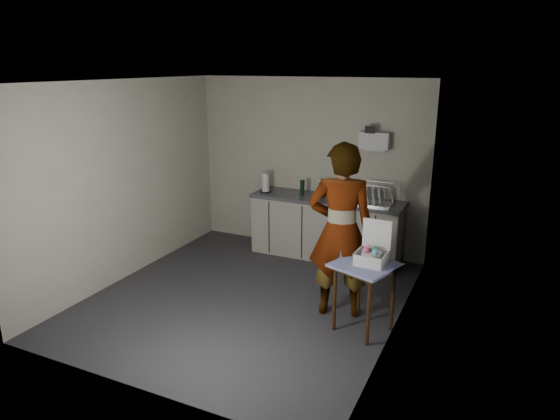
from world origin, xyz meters
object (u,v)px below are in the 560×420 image
at_px(paper_towel, 266,183).
at_px(kitchen_counter, 326,229).
at_px(dark_bottle, 302,188).
at_px(soap_bottle, 322,188).
at_px(standing_man, 341,231).
at_px(soda_can, 319,194).
at_px(dish_rack, 376,200).
at_px(side_table, 365,273).
at_px(bakery_box, 372,254).

bearing_deg(paper_towel, kitchen_counter, 4.32).
bearing_deg(dark_bottle, soap_bottle, 2.59).
distance_m(standing_man, soap_bottle, 1.79).
distance_m(soda_can, dark_bottle, 0.28).
distance_m(kitchen_counter, dish_rack, 0.92).
bearing_deg(dark_bottle, standing_man, -54.68).
relative_size(soap_bottle, dish_rack, 0.66).
height_order(dark_bottle, dish_rack, dish_rack).
xyz_separation_m(standing_man, soda_can, (-0.84, 1.54, -0.03)).
height_order(soap_bottle, soda_can, soap_bottle).
height_order(side_table, bakery_box, bakery_box).
bearing_deg(dish_rack, paper_towel, -179.15).
bearing_deg(soap_bottle, dark_bottle, -177.41).
distance_m(side_table, dark_bottle, 2.40).
bearing_deg(soda_can, soap_bottle, 61.04).
relative_size(kitchen_counter, paper_towel, 7.59).
bearing_deg(paper_towel, soda_can, 2.03).
bearing_deg(standing_man, dark_bottle, -72.71).
relative_size(kitchen_counter, bakery_box, 5.12).
relative_size(soda_can, bakery_box, 0.28).
height_order(kitchen_counter, dark_bottle, dark_bottle).
bearing_deg(side_table, soda_can, 143.56).
bearing_deg(dish_rack, kitchen_counter, 176.26).
xyz_separation_m(standing_man, soap_bottle, (-0.82, 1.59, 0.05)).
relative_size(dark_bottle, bakery_box, 0.52).
bearing_deg(bakery_box, dark_bottle, 132.90).
relative_size(kitchen_counter, side_table, 2.90).
xyz_separation_m(soda_can, bakery_box, (1.26, -1.76, -0.10)).
bearing_deg(soda_can, paper_towel, -177.97).
bearing_deg(kitchen_counter, soda_can, -159.11).
bearing_deg(kitchen_counter, dish_rack, -3.74).
relative_size(kitchen_counter, dish_rack, 5.21).
distance_m(kitchen_counter, bakery_box, 2.18).
height_order(kitchen_counter, soda_can, soda_can).
xyz_separation_m(paper_towel, bakery_box, (2.11, -1.73, -0.18)).
distance_m(standing_man, bakery_box, 0.49).
bearing_deg(standing_man, dish_rack, -107.99).
height_order(kitchen_counter, soap_bottle, soap_bottle).
xyz_separation_m(paper_towel, dish_rack, (1.69, 0.02, -0.07)).
height_order(soda_can, dish_rack, dish_rack).
bearing_deg(side_table, paper_towel, 158.95).
bearing_deg(standing_man, paper_towel, -59.87).
relative_size(standing_man, dish_rack, 4.65).
xyz_separation_m(soap_bottle, bakery_box, (1.23, -1.80, -0.18)).
xyz_separation_m(soda_can, paper_towel, (-0.85, -0.03, 0.08)).
xyz_separation_m(kitchen_counter, dish_rack, (0.73, -0.05, 0.55)).
relative_size(soap_bottle, dark_bottle, 1.24).
relative_size(paper_towel, bakery_box, 0.67).
xyz_separation_m(standing_man, paper_towel, (-1.69, 1.51, 0.05)).
bearing_deg(paper_towel, soap_bottle, 4.81).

